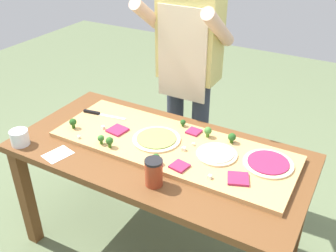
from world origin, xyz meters
name	(u,v)px	position (x,y,z in m)	size (l,w,h in m)	color
ground_plane	(160,246)	(0.00, 0.00, 0.00)	(8.00, 8.00, 0.00)	#60704C
prep_table	(159,165)	(0.00, 0.00, 0.65)	(1.62, 0.80, 0.75)	brown
cutting_board	(172,146)	(0.05, 0.05, 0.77)	(1.35, 0.49, 0.03)	tan
chefs_knife	(99,114)	(-0.51, 0.12, 0.79)	(0.29, 0.06, 0.02)	#B7BABF
pizza_whole_pesto_green	(156,139)	(-0.04, 0.05, 0.79)	(0.27, 0.27, 0.02)	beige
pizza_whole_white_garlic	(217,154)	(0.31, 0.07, 0.79)	(0.22, 0.22, 0.02)	beige
pizza_whole_beet_magenta	(268,163)	(0.57, 0.13, 0.79)	(0.25, 0.25, 0.02)	beige
pizza_slice_center	(118,130)	(-0.29, 0.02, 0.79)	(0.10, 0.10, 0.01)	#9E234C
pizza_slice_near_left	(238,179)	(0.48, -0.06, 0.79)	(0.10, 0.10, 0.01)	#9E234C
pizza_slice_far_left	(180,166)	(0.19, -0.11, 0.79)	(0.08, 0.08, 0.01)	#9E234C
pizza_slice_near_right	(194,132)	(0.10, 0.22, 0.79)	(0.07, 0.07, 0.01)	#9E234C
broccoli_floret_front_left	(183,122)	(0.02, 0.25, 0.80)	(0.03, 0.03, 0.04)	#2C5915
broccoli_floret_center_right	(73,122)	(-0.53, -0.08, 0.82)	(0.04, 0.04, 0.06)	#2C5915
broccoli_floret_back_right	(232,137)	(0.33, 0.23, 0.81)	(0.05, 0.05, 0.06)	#2C5915
broccoli_floret_back_left	(101,139)	(-0.29, -0.13, 0.81)	(0.04, 0.04, 0.05)	#3F7220
broccoli_floret_front_mid	(156,158)	(0.07, -0.14, 0.81)	(0.04, 0.04, 0.06)	#2C5915
broccoli_floret_front_right	(109,141)	(-0.23, -0.14, 0.82)	(0.04, 0.04, 0.06)	#366618
broccoli_floret_back_mid	(208,131)	(0.19, 0.22, 0.82)	(0.04, 0.04, 0.06)	#487A23
cheese_crumble_a	(184,149)	(0.14, 0.03, 0.79)	(0.02, 0.02, 0.02)	white
cheese_crumble_b	(103,127)	(-0.38, 0.00, 0.79)	(0.02, 0.02, 0.02)	white
cheese_crumble_c	(79,137)	(-0.43, -0.15, 0.79)	(0.02, 0.02, 0.02)	silver
cheese_crumble_d	(193,144)	(0.16, 0.10, 0.79)	(0.01, 0.01, 0.01)	white
cheese_crumble_e	(210,177)	(0.36, -0.12, 0.79)	(0.02, 0.02, 0.02)	silver
flour_cup	(20,138)	(-0.70, -0.33, 0.79)	(0.10, 0.10, 0.09)	white
sauce_jar	(154,172)	(0.13, -0.26, 0.82)	(0.09, 0.09, 0.14)	#99381E
recipe_note	(58,154)	(-0.45, -0.30, 0.75)	(0.11, 0.14, 0.00)	white
cook_center	(188,64)	(-0.15, 0.66, 1.00)	(0.54, 0.39, 1.67)	#333847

